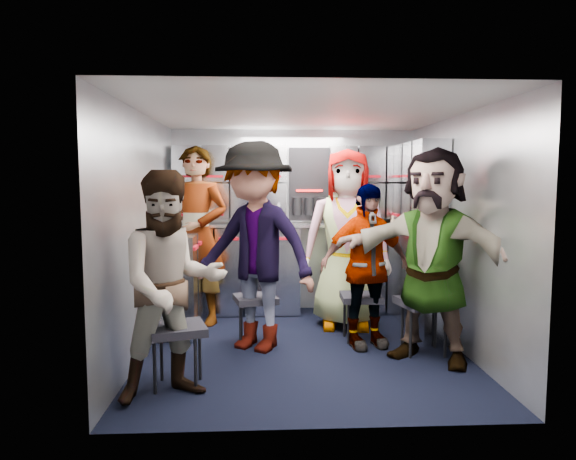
{
  "coord_description": "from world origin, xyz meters",
  "views": [
    {
      "loc": [
        -0.36,
        -4.49,
        1.51
      ],
      "look_at": [
        -0.12,
        0.35,
        1.05
      ],
      "focal_mm": 32.0,
      "sensor_mm": 36.0,
      "label": 1
    }
  ],
  "objects_px": {
    "jump_seat_mid_right": "(361,300)",
    "jump_seat_near_left": "(177,332)",
    "jump_seat_near_right": "(424,305)",
    "attendant_arc_d": "(365,266)",
    "attendant_arc_e": "(432,255)",
    "attendant_arc_a": "(172,286)",
    "jump_seat_mid_left": "(255,301)",
    "attendant_arc_c": "(347,239)",
    "attendant_standing": "(197,236)",
    "jump_seat_center": "(343,289)",
    "attendant_arc_b": "(255,247)"
  },
  "relations": [
    {
      "from": "jump_seat_mid_right",
      "to": "jump_seat_near_left",
      "type": "bearing_deg",
      "value": -146.33
    },
    {
      "from": "jump_seat_near_right",
      "to": "attendant_arc_d",
      "type": "bearing_deg",
      "value": 156.48
    },
    {
      "from": "jump_seat_mid_right",
      "to": "attendant_arc_e",
      "type": "distance_m",
      "value": 0.9
    },
    {
      "from": "attendant_arc_d",
      "to": "jump_seat_near_right",
      "type": "bearing_deg",
      "value": -38.1
    },
    {
      "from": "jump_seat_near_left",
      "to": "attendant_arc_a",
      "type": "xyz_separation_m",
      "value": [
        -0.0,
        -0.18,
        0.38
      ]
    },
    {
      "from": "jump_seat_mid_left",
      "to": "jump_seat_mid_right",
      "type": "distance_m",
      "value": 1.0
    },
    {
      "from": "attendant_arc_c",
      "to": "attendant_arc_d",
      "type": "height_order",
      "value": "attendant_arc_c"
    },
    {
      "from": "attendant_standing",
      "to": "attendant_arc_d",
      "type": "xyz_separation_m",
      "value": [
        1.62,
        -0.86,
        -0.19
      ]
    },
    {
      "from": "jump_seat_center",
      "to": "attendant_arc_c",
      "type": "relative_size",
      "value": 0.22
    },
    {
      "from": "attendant_arc_c",
      "to": "jump_seat_mid_right",
      "type": "bearing_deg",
      "value": -74.23
    },
    {
      "from": "attendant_arc_c",
      "to": "attendant_arc_d",
      "type": "xyz_separation_m",
      "value": [
        0.07,
        -0.65,
        -0.17
      ]
    },
    {
      "from": "attendant_arc_a",
      "to": "attendant_arc_d",
      "type": "bearing_deg",
      "value": 10.7
    },
    {
      "from": "jump_seat_mid_left",
      "to": "jump_seat_near_right",
      "type": "bearing_deg",
      "value": -14.33
    },
    {
      "from": "jump_seat_mid_right",
      "to": "attendant_arc_e",
      "type": "relative_size",
      "value": 0.25
    },
    {
      "from": "attendant_standing",
      "to": "attendant_arc_a",
      "type": "height_order",
      "value": "attendant_standing"
    },
    {
      "from": "attendant_arc_b",
      "to": "attendant_arc_c",
      "type": "xyz_separation_m",
      "value": [
        0.93,
        0.66,
        -0.01
      ]
    },
    {
      "from": "attendant_arc_b",
      "to": "jump_seat_near_right",
      "type": "bearing_deg",
      "value": 24.03
    },
    {
      "from": "jump_seat_near_left",
      "to": "attendant_arc_c",
      "type": "bearing_deg",
      "value": 45.33
    },
    {
      "from": "jump_seat_center",
      "to": "attendant_arc_b",
      "type": "bearing_deg",
      "value": -137.95
    },
    {
      "from": "attendant_arc_c",
      "to": "jump_seat_mid_left",
      "type": "bearing_deg",
      "value": -144.96
    },
    {
      "from": "jump_seat_near_right",
      "to": "attendant_standing",
      "type": "xyz_separation_m",
      "value": [
        -2.1,
        1.07,
        0.51
      ]
    },
    {
      "from": "jump_seat_center",
      "to": "attendant_arc_a",
      "type": "xyz_separation_m",
      "value": [
        -1.49,
        -1.87,
        0.44
      ]
    },
    {
      "from": "jump_seat_mid_right",
      "to": "attendant_arc_d",
      "type": "xyz_separation_m",
      "value": [
        -0.0,
        -0.18,
        0.35
      ]
    },
    {
      "from": "jump_seat_center",
      "to": "attendant_arc_b",
      "type": "xyz_separation_m",
      "value": [
        -0.93,
        -0.84,
        0.57
      ]
    },
    {
      "from": "jump_seat_mid_left",
      "to": "jump_seat_center",
      "type": "height_order",
      "value": "jump_seat_mid_left"
    },
    {
      "from": "jump_seat_mid_left",
      "to": "jump_seat_mid_right",
      "type": "bearing_deg",
      "value": 0.63
    },
    {
      "from": "attendant_arc_b",
      "to": "jump_seat_center",
      "type": "bearing_deg",
      "value": 73.69
    },
    {
      "from": "attendant_arc_b",
      "to": "attendant_arc_a",
      "type": "bearing_deg",
      "value": -86.82
    },
    {
      "from": "attendant_arc_d",
      "to": "attendant_arc_e",
      "type": "xyz_separation_m",
      "value": [
        0.48,
        -0.39,
        0.15
      ]
    },
    {
      "from": "jump_seat_mid_left",
      "to": "jump_seat_mid_right",
      "type": "height_order",
      "value": "jump_seat_mid_right"
    },
    {
      "from": "attendant_arc_b",
      "to": "attendant_arc_d",
      "type": "relative_size",
      "value": 1.25
    },
    {
      "from": "jump_seat_mid_right",
      "to": "jump_seat_mid_left",
      "type": "bearing_deg",
      "value": -179.37
    },
    {
      "from": "attendant_arc_c",
      "to": "attendant_arc_e",
      "type": "height_order",
      "value": "attendant_arc_c"
    },
    {
      "from": "jump_seat_near_left",
      "to": "attendant_standing",
      "type": "xyz_separation_m",
      "value": [
        -0.07,
        1.71,
        0.53
      ]
    },
    {
      "from": "jump_seat_near_right",
      "to": "attendant_arc_d",
      "type": "relative_size",
      "value": 0.33
    },
    {
      "from": "jump_seat_center",
      "to": "attendant_standing",
      "type": "height_order",
      "value": "attendant_standing"
    },
    {
      "from": "attendant_arc_d",
      "to": "attendant_arc_e",
      "type": "relative_size",
      "value": 0.83
    },
    {
      "from": "jump_seat_center",
      "to": "attendant_arc_b",
      "type": "height_order",
      "value": "attendant_arc_b"
    },
    {
      "from": "attendant_arc_b",
      "to": "attendant_arc_d",
      "type": "distance_m",
      "value": 1.02
    },
    {
      "from": "jump_seat_near_left",
      "to": "attendant_arc_d",
      "type": "relative_size",
      "value": 0.32
    },
    {
      "from": "jump_seat_near_left",
      "to": "attendant_arc_c",
      "type": "height_order",
      "value": "attendant_arc_c"
    },
    {
      "from": "jump_seat_near_right",
      "to": "attendant_arc_e",
      "type": "xyz_separation_m",
      "value": [
        0.0,
        -0.18,
        0.47
      ]
    },
    {
      "from": "attendant_arc_a",
      "to": "attendant_arc_b",
      "type": "relative_size",
      "value": 0.86
    },
    {
      "from": "attendant_arc_b",
      "to": "attendant_arc_d",
      "type": "bearing_deg",
      "value": 32.28
    },
    {
      "from": "jump_seat_center",
      "to": "attendant_arc_e",
      "type": "distance_m",
      "value": 1.44
    },
    {
      "from": "jump_seat_near_left",
      "to": "attendant_arc_a",
      "type": "relative_size",
      "value": 0.3
    },
    {
      "from": "jump_seat_near_left",
      "to": "jump_seat_near_right",
      "type": "height_order",
      "value": "jump_seat_near_right"
    },
    {
      "from": "jump_seat_mid_left",
      "to": "jump_seat_mid_right",
      "type": "xyz_separation_m",
      "value": [
        1.0,
        0.01,
        0.0
      ]
    },
    {
      "from": "jump_seat_near_left",
      "to": "jump_seat_center",
      "type": "distance_m",
      "value": 2.25
    },
    {
      "from": "attendant_standing",
      "to": "attendant_arc_b",
      "type": "height_order",
      "value": "attendant_standing"
    }
  ]
}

